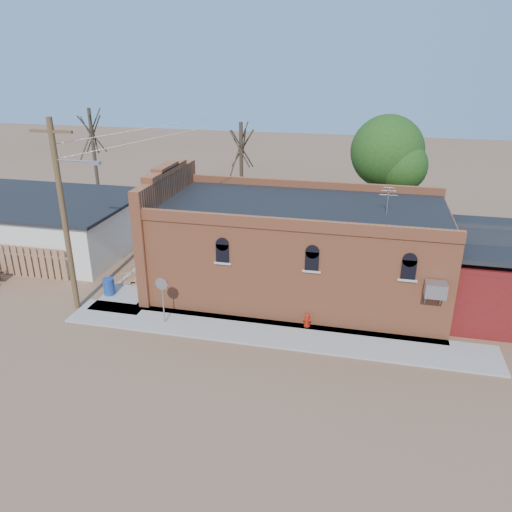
% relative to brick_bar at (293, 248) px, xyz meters
% --- Properties ---
extents(ground, '(120.00, 120.00, 0.00)m').
position_rel_brick_bar_xyz_m(ground, '(-1.64, -5.49, -2.34)').
color(ground, brown).
rests_on(ground, ground).
extents(sidewalk_south, '(19.00, 2.20, 0.08)m').
position_rel_brick_bar_xyz_m(sidewalk_south, '(-0.14, -4.59, -2.30)').
color(sidewalk_south, '#9E9991').
rests_on(sidewalk_south, ground).
extents(sidewalk_west, '(2.60, 10.00, 0.08)m').
position_rel_brick_bar_xyz_m(sidewalk_west, '(-7.94, 0.51, -2.30)').
color(sidewalk_west, '#9E9991').
rests_on(sidewalk_west, ground).
extents(brick_bar, '(16.40, 7.97, 6.30)m').
position_rel_brick_bar_xyz_m(brick_bar, '(0.00, 0.00, 0.00)').
color(brick_bar, '#C9673D').
rests_on(brick_bar, ground).
extents(red_shed, '(5.40, 6.40, 4.30)m').
position_rel_brick_bar_xyz_m(red_shed, '(9.86, 0.01, -0.07)').
color(red_shed, '#5E1510').
rests_on(red_shed, ground).
extents(wood_fence, '(5.20, 0.10, 1.80)m').
position_rel_brick_bar_xyz_m(wood_fence, '(-14.44, -1.69, -1.44)').
color(wood_fence, '#8F6240').
rests_on(wood_fence, ground).
extents(utility_pole, '(3.12, 0.26, 9.00)m').
position_rel_brick_bar_xyz_m(utility_pole, '(-9.79, -4.29, 2.43)').
color(utility_pole, '#4A301D').
rests_on(utility_pole, ground).
extents(tree_bare_near, '(2.80, 2.80, 7.65)m').
position_rel_brick_bar_xyz_m(tree_bare_near, '(-4.64, 7.51, 3.62)').
color(tree_bare_near, '#3F2E24').
rests_on(tree_bare_near, ground).
extents(tree_bare_far, '(2.80, 2.80, 8.16)m').
position_rel_brick_bar_xyz_m(tree_bare_far, '(-15.64, 8.51, 4.02)').
color(tree_bare_far, '#3F2E24').
rests_on(tree_bare_far, ground).
extents(tree_leafy, '(4.40, 4.40, 8.15)m').
position_rel_brick_bar_xyz_m(tree_leafy, '(4.36, 8.01, 3.59)').
color(tree_leafy, '#3F2E24').
rests_on(tree_leafy, ground).
extents(fire_hydrant, '(0.36, 0.34, 0.65)m').
position_rel_brick_bar_xyz_m(fire_hydrant, '(1.28, -3.70, -1.94)').
color(fire_hydrant, '#AC1809').
rests_on(fire_hydrant, sidewalk_south).
extents(stop_sign, '(0.61, 0.08, 2.24)m').
position_rel_brick_bar_xyz_m(stop_sign, '(-5.10, -4.80, -0.53)').
color(stop_sign, '#98989D').
rests_on(stop_sign, sidewalk_south).
extents(trash_barrel, '(0.72, 0.72, 0.87)m').
position_rel_brick_bar_xyz_m(trash_barrel, '(-8.94, -2.77, -1.83)').
color(trash_barrel, navy).
rests_on(trash_barrel, sidewalk_west).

